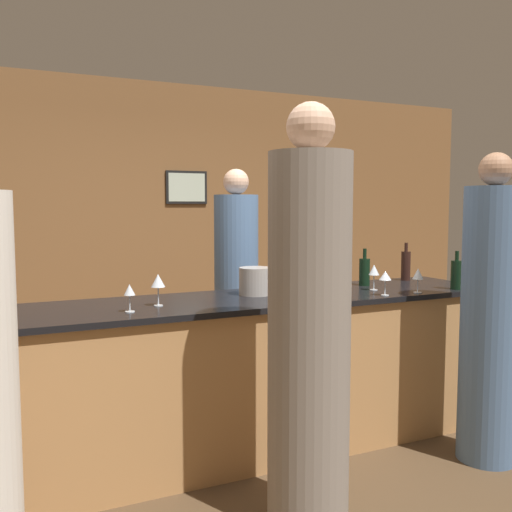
# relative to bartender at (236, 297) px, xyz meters

# --- Properties ---
(ground_plane) EXTENTS (14.00, 14.00, 0.00)m
(ground_plane) POSITION_rel_bartender_xyz_m (-0.27, -0.81, -0.86)
(ground_plane) COLOR #4C3823
(back_wall) EXTENTS (8.00, 0.08, 2.80)m
(back_wall) POSITION_rel_bartender_xyz_m (-0.27, 1.69, 0.54)
(back_wall) COLOR brown
(back_wall) RESTS_ON ground_plane
(bar_counter) EXTENTS (3.49, 0.76, 0.99)m
(bar_counter) POSITION_rel_bartender_xyz_m (-0.27, -0.81, -0.36)
(bar_counter) COLOR #B27F4C
(bar_counter) RESTS_ON ground_plane
(bartender) EXTENTS (0.34, 0.34, 1.84)m
(bartender) POSITION_rel_bartender_xyz_m (0.00, 0.00, 0.00)
(bartender) COLOR #4C6B93
(bartender) RESTS_ON ground_plane
(guest_0) EXTENTS (0.35, 0.35, 1.88)m
(guest_0) POSITION_rel_bartender_xyz_m (1.02, -1.54, 0.02)
(guest_0) COLOR #4C6B93
(guest_0) RESTS_ON ground_plane
(guest_2) EXTENTS (0.40, 0.40, 2.04)m
(guest_2) POSITION_rel_bartender_xyz_m (-0.35, -1.70, 0.09)
(guest_2) COLOR gray
(guest_2) RESTS_ON ground_plane
(wine_bottle_0) EXTENTS (0.08, 0.08, 0.27)m
(wine_bottle_0) POSITION_rel_bartender_xyz_m (0.72, -0.66, 0.23)
(wine_bottle_0) COLOR black
(wine_bottle_0) RESTS_ON bar_counter
(wine_bottle_1) EXTENTS (0.08, 0.08, 0.26)m
(wine_bottle_1) POSITION_rel_bartender_xyz_m (1.18, -1.09, 0.23)
(wine_bottle_1) COLOR black
(wine_bottle_1) RESTS_ON bar_counter
(wine_bottle_2) EXTENTS (0.07, 0.07, 0.29)m
(wine_bottle_2) POSITION_rel_bartender_xyz_m (1.18, -0.56, 0.25)
(wine_bottle_2) COLOR black
(wine_bottle_2) RESTS_ON bar_counter
(ice_bucket) EXTENTS (0.21, 0.21, 0.18)m
(ice_bucket) POSITION_rel_bartender_xyz_m (-0.18, -0.72, 0.22)
(ice_bucket) COLOR #9E9993
(ice_bucket) RESTS_ON bar_counter
(wine_glass_0) EXTENTS (0.06, 0.06, 0.15)m
(wine_glass_0) POSITION_rel_bartender_xyz_m (-1.04, -0.98, 0.25)
(wine_glass_0) COLOR silver
(wine_glass_0) RESTS_ON bar_counter
(wine_glass_1) EXTENTS (0.07, 0.07, 0.16)m
(wine_glass_1) POSITION_rel_bartender_xyz_m (0.83, -1.10, 0.25)
(wine_glass_1) COLOR silver
(wine_glass_1) RESTS_ON bar_counter
(wine_glass_2) EXTENTS (0.08, 0.08, 0.16)m
(wine_glass_2) POSITION_rel_bartender_xyz_m (0.56, -1.10, 0.25)
(wine_glass_2) COLOR silver
(wine_glass_2) RESTS_ON bar_counter
(wine_glass_3) EXTENTS (0.08, 0.08, 0.18)m
(wine_glass_3) POSITION_rel_bartender_xyz_m (-0.85, -0.86, 0.27)
(wine_glass_3) COLOR silver
(wine_glass_3) RESTS_ON bar_counter
(wine_glass_4) EXTENTS (0.07, 0.07, 0.17)m
(wine_glass_4) POSITION_rel_bartender_xyz_m (0.14, -1.04, 0.26)
(wine_glass_4) COLOR silver
(wine_glass_4) RESTS_ON bar_counter
(wine_glass_5) EXTENTS (0.07, 0.07, 0.17)m
(wine_glass_5) POSITION_rel_bartender_xyz_m (0.64, -0.88, 0.26)
(wine_glass_5) COLOR silver
(wine_glass_5) RESTS_ON bar_counter
(wine_glass_6) EXTENTS (0.06, 0.06, 0.15)m
(wine_glass_6) POSITION_rel_bartender_xyz_m (0.09, -1.11, 0.24)
(wine_glass_6) COLOR silver
(wine_glass_6) RESTS_ON bar_counter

